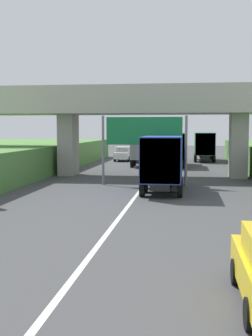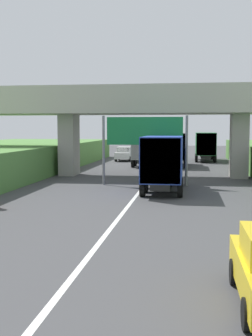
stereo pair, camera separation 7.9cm
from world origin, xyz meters
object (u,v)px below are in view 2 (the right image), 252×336
object	(u,v)px
overhead_highway_sign	(145,135)
truck_black	(175,148)
truck_blue	(164,160)
car_white	(124,154)
truck_silver	(146,147)
truck_green	(205,145)

from	to	relation	value
overhead_highway_sign	truck_black	world-z (taller)	overhead_highway_sign
truck_blue	car_white	distance (m)	26.13
truck_silver	car_white	distance (m)	7.45
truck_black	truck_silver	bearing A→B (deg)	175.94
truck_blue	car_white	xyz separation A→B (m)	(-6.22, 25.36, -1.08)
overhead_highway_sign	truck_blue	bearing A→B (deg)	-61.27
truck_black	truck_blue	xyz separation A→B (m)	(-0.17, -18.54, 0.00)
truck_blue	truck_green	size ratio (longest dim) A/B	1.00
truck_black	truck_green	size ratio (longest dim) A/B	1.00
truck_silver	car_white	xyz separation A→B (m)	(-3.28, 6.60, -1.08)
overhead_highway_sign	truck_silver	world-z (taller)	overhead_highway_sign
truck_blue	truck_silver	world-z (taller)	same
overhead_highway_sign	car_white	world-z (taller)	overhead_highway_sign
car_white	overhead_highway_sign	bearing A→B (deg)	-78.15
truck_silver	car_white	world-z (taller)	truck_silver
truck_silver	car_white	bearing A→B (deg)	116.44
truck_green	truck_silver	world-z (taller)	same
truck_blue	car_white	size ratio (longest dim) A/B	1.78
truck_black	truck_silver	size ratio (longest dim) A/B	1.00
truck_green	car_white	size ratio (longest dim) A/B	1.78
overhead_highway_sign	truck_green	world-z (taller)	overhead_highway_sign
truck_blue	truck_silver	size ratio (longest dim) A/B	1.00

